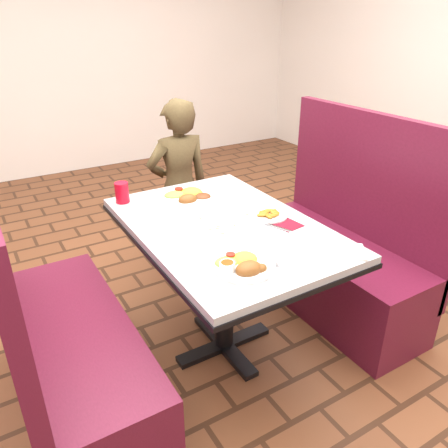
{
  "coord_description": "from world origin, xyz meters",
  "views": [
    {
      "loc": [
        -0.96,
        -1.6,
        1.65
      ],
      "look_at": [
        0.0,
        0.0,
        0.75
      ],
      "focal_mm": 35.0,
      "sensor_mm": 36.0,
      "label": 1
    }
  ],
  "objects_px": {
    "booth_bench_left": "(66,353)",
    "booth_bench_right": "(337,257)",
    "red_tumbler": "(122,193)",
    "dining_table": "(224,242)",
    "far_dinner_plate": "(188,194)",
    "near_dinner_plate": "(243,262)",
    "diner_person": "(179,188)",
    "plantain_plate": "(269,215)"
  },
  "relations": [
    {
      "from": "booth_bench_left",
      "to": "booth_bench_right",
      "type": "height_order",
      "value": "same"
    },
    {
      "from": "booth_bench_left",
      "to": "booth_bench_right",
      "type": "xyz_separation_m",
      "value": [
        1.6,
        0.0,
        0.0
      ]
    },
    {
      "from": "booth_bench_right",
      "to": "red_tumbler",
      "type": "bearing_deg",
      "value": 155.56
    },
    {
      "from": "dining_table",
      "to": "far_dinner_plate",
      "type": "height_order",
      "value": "far_dinner_plate"
    },
    {
      "from": "dining_table",
      "to": "near_dinner_plate",
      "type": "xyz_separation_m",
      "value": [
        -0.14,
        -0.38,
        0.12
      ]
    },
    {
      "from": "diner_person",
      "to": "red_tumbler",
      "type": "distance_m",
      "value": 0.69
    },
    {
      "from": "diner_person",
      "to": "red_tumbler",
      "type": "relative_size",
      "value": 10.92
    },
    {
      "from": "booth_bench_left",
      "to": "diner_person",
      "type": "bearing_deg",
      "value": 42.58
    },
    {
      "from": "plantain_plate",
      "to": "booth_bench_right",
      "type": "bearing_deg",
      "value": 4.53
    },
    {
      "from": "booth_bench_left",
      "to": "far_dinner_plate",
      "type": "height_order",
      "value": "booth_bench_left"
    },
    {
      "from": "near_dinner_plate",
      "to": "red_tumbler",
      "type": "height_order",
      "value": "red_tumbler"
    },
    {
      "from": "far_dinner_plate",
      "to": "dining_table",
      "type": "bearing_deg",
      "value": -89.58
    },
    {
      "from": "red_tumbler",
      "to": "booth_bench_left",
      "type": "bearing_deg",
      "value": -133.11
    },
    {
      "from": "dining_table",
      "to": "booth_bench_left",
      "type": "relative_size",
      "value": 1.01
    },
    {
      "from": "booth_bench_right",
      "to": "diner_person",
      "type": "xyz_separation_m",
      "value": [
        -0.6,
        0.91,
        0.26
      ]
    },
    {
      "from": "far_dinner_plate",
      "to": "red_tumbler",
      "type": "height_order",
      "value": "red_tumbler"
    },
    {
      "from": "booth_bench_left",
      "to": "plantain_plate",
      "type": "height_order",
      "value": "booth_bench_left"
    },
    {
      "from": "far_dinner_plate",
      "to": "plantain_plate",
      "type": "xyz_separation_m",
      "value": [
        0.24,
        -0.41,
        -0.02
      ]
    },
    {
      "from": "dining_table",
      "to": "booth_bench_right",
      "type": "bearing_deg",
      "value": 0.0
    },
    {
      "from": "near_dinner_plate",
      "to": "red_tumbler",
      "type": "relative_size",
      "value": 2.32
    },
    {
      "from": "dining_table",
      "to": "far_dinner_plate",
      "type": "distance_m",
      "value": 0.39
    },
    {
      "from": "booth_bench_right",
      "to": "plantain_plate",
      "type": "bearing_deg",
      "value": -175.47
    },
    {
      "from": "booth_bench_right",
      "to": "diner_person",
      "type": "bearing_deg",
      "value": 123.38
    },
    {
      "from": "booth_bench_left",
      "to": "red_tumbler",
      "type": "height_order",
      "value": "booth_bench_left"
    },
    {
      "from": "booth_bench_left",
      "to": "diner_person",
      "type": "distance_m",
      "value": 1.38
    },
    {
      "from": "booth_bench_left",
      "to": "far_dinner_plate",
      "type": "bearing_deg",
      "value": 24.8
    },
    {
      "from": "dining_table",
      "to": "diner_person",
      "type": "xyz_separation_m",
      "value": [
        0.2,
        0.91,
        -0.06
      ]
    },
    {
      "from": "booth_bench_right",
      "to": "far_dinner_plate",
      "type": "distance_m",
      "value": 0.99
    },
    {
      "from": "booth_bench_right",
      "to": "booth_bench_left",
      "type": "bearing_deg",
      "value": 180.0
    },
    {
      "from": "red_tumbler",
      "to": "diner_person",
      "type": "bearing_deg",
      "value": 38.01
    },
    {
      "from": "booth_bench_right",
      "to": "far_dinner_plate",
      "type": "xyz_separation_m",
      "value": [
        -0.8,
        0.37,
        0.45
      ]
    },
    {
      "from": "booth_bench_right",
      "to": "red_tumbler",
      "type": "xyz_separation_m",
      "value": [
        -1.12,
        0.51,
        0.48
      ]
    },
    {
      "from": "booth_bench_left",
      "to": "near_dinner_plate",
      "type": "relative_size",
      "value": 4.76
    },
    {
      "from": "booth_bench_left",
      "to": "near_dinner_plate",
      "type": "distance_m",
      "value": 0.88
    },
    {
      "from": "dining_table",
      "to": "booth_bench_right",
      "type": "xyz_separation_m",
      "value": [
        0.8,
        0.0,
        -0.32
      ]
    },
    {
      "from": "dining_table",
      "to": "near_dinner_plate",
      "type": "height_order",
      "value": "near_dinner_plate"
    },
    {
      "from": "dining_table",
      "to": "booth_bench_left",
      "type": "bearing_deg",
      "value": 180.0
    },
    {
      "from": "dining_table",
      "to": "plantain_plate",
      "type": "relative_size",
      "value": 6.81
    },
    {
      "from": "far_dinner_plate",
      "to": "red_tumbler",
      "type": "relative_size",
      "value": 2.77
    },
    {
      "from": "far_dinner_plate",
      "to": "diner_person",
      "type": "bearing_deg",
      "value": 69.99
    },
    {
      "from": "far_dinner_plate",
      "to": "booth_bench_right",
      "type": "bearing_deg",
      "value": -24.66
    },
    {
      "from": "booth_bench_left",
      "to": "diner_person",
      "type": "xyz_separation_m",
      "value": [
        0.99,
        0.91,
        0.26
      ]
    }
  ]
}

